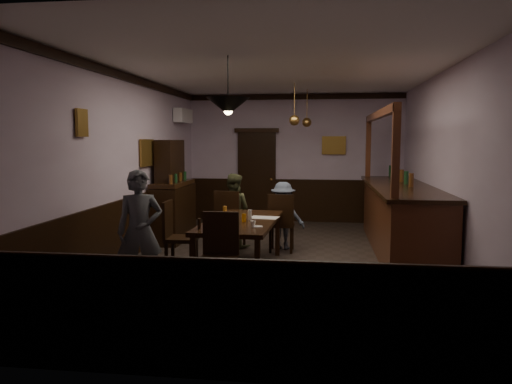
% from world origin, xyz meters
% --- Properties ---
extents(room, '(5.01, 8.01, 3.01)m').
position_xyz_m(room, '(0.00, 0.00, 1.50)').
color(room, '#2D2621').
rests_on(room, ground).
extents(dining_table, '(1.08, 2.23, 0.75)m').
position_xyz_m(dining_table, '(-0.54, -0.59, 0.69)').
color(dining_table, black).
rests_on(dining_table, ground).
extents(chair_far_left, '(0.53, 0.53, 1.06)m').
position_xyz_m(chair_far_left, '(-0.96, 0.69, 0.58)').
color(chair_far_left, black).
rests_on(chair_far_left, ground).
extents(chair_far_right, '(0.44, 0.44, 1.01)m').
position_xyz_m(chair_far_right, '(-0.04, 0.66, 0.55)').
color(chair_far_right, black).
rests_on(chair_far_right, ground).
extents(chair_near, '(0.46, 0.46, 1.05)m').
position_xyz_m(chair_near, '(-0.59, -1.90, 0.57)').
color(chair_near, black).
rests_on(chair_near, ground).
extents(chair_side, '(0.47, 0.47, 1.04)m').
position_xyz_m(chair_side, '(-1.48, -0.76, 0.57)').
color(chair_side, black).
rests_on(chair_side, ground).
extents(person_standing, '(0.66, 0.54, 1.56)m').
position_xyz_m(person_standing, '(-1.64, -1.80, 0.78)').
color(person_standing, '#50545B').
rests_on(person_standing, ground).
extents(person_seated_left, '(0.78, 0.69, 1.33)m').
position_xyz_m(person_seated_left, '(-0.94, 0.98, 0.67)').
color(person_seated_left, '#45482B').
rests_on(person_seated_left, ground).
extents(person_seated_right, '(0.84, 0.57, 1.19)m').
position_xyz_m(person_seated_right, '(-0.04, 0.95, 0.60)').
color(person_seated_right, '#4D596E').
rests_on(person_seated_right, ground).
extents(newspaper_left, '(0.45, 0.34, 0.01)m').
position_xyz_m(newspaper_left, '(-0.85, -0.21, 0.75)').
color(newspaper_left, silver).
rests_on(newspaper_left, dining_table).
extents(newspaper_right, '(0.46, 0.36, 0.01)m').
position_xyz_m(newspaper_right, '(-0.22, -0.33, 0.75)').
color(newspaper_right, silver).
rests_on(newspaper_right, dining_table).
extents(napkin, '(0.16, 0.16, 0.00)m').
position_xyz_m(napkin, '(-0.62, -0.79, 0.75)').
color(napkin, '#E7DF55').
rests_on(napkin, dining_table).
extents(saucer, '(0.15, 0.15, 0.01)m').
position_xyz_m(saucer, '(-0.22, -1.13, 0.76)').
color(saucer, white).
rests_on(saucer, dining_table).
extents(coffee_cup, '(0.08, 0.08, 0.07)m').
position_xyz_m(coffee_cup, '(-0.28, -1.15, 0.80)').
color(coffee_cup, white).
rests_on(coffee_cup, saucer).
extents(pastry_plate, '(0.22, 0.22, 0.01)m').
position_xyz_m(pastry_plate, '(-0.64, -1.11, 0.76)').
color(pastry_plate, white).
rests_on(pastry_plate, dining_table).
extents(pastry_ring_a, '(0.13, 0.13, 0.04)m').
position_xyz_m(pastry_ring_a, '(-0.68, -1.10, 0.79)').
color(pastry_ring_a, '#C68C47').
rests_on(pastry_ring_a, pastry_plate).
extents(pastry_ring_b, '(0.13, 0.13, 0.04)m').
position_xyz_m(pastry_ring_b, '(-0.61, -1.09, 0.79)').
color(pastry_ring_b, '#C68C47').
rests_on(pastry_ring_b, pastry_plate).
extents(soda_can, '(0.07, 0.07, 0.12)m').
position_xyz_m(soda_can, '(-0.47, -0.73, 0.81)').
color(soda_can, orange).
rests_on(soda_can, dining_table).
extents(beer_glass, '(0.06, 0.06, 0.20)m').
position_xyz_m(beer_glass, '(-0.79, -0.55, 0.85)').
color(beer_glass, '#BF721E').
rests_on(beer_glass, dining_table).
extents(water_glass, '(0.06, 0.06, 0.15)m').
position_xyz_m(water_glass, '(-0.41, -0.54, 0.82)').
color(water_glass, silver).
rests_on(water_glass, dining_table).
extents(pepper_mill, '(0.04, 0.04, 0.14)m').
position_xyz_m(pepper_mill, '(-0.97, -1.37, 0.82)').
color(pepper_mill, black).
rests_on(pepper_mill, dining_table).
extents(sideboard, '(0.52, 1.46, 1.93)m').
position_xyz_m(sideboard, '(-2.21, 1.47, 0.77)').
color(sideboard, black).
rests_on(sideboard, ground).
extents(bar_counter, '(1.00, 4.32, 2.42)m').
position_xyz_m(bar_counter, '(1.99, 1.01, 0.61)').
color(bar_counter, '#542816').
rests_on(bar_counter, ground).
extents(door_back, '(0.90, 0.06, 2.10)m').
position_xyz_m(door_back, '(-0.90, 3.95, 1.05)').
color(door_back, black).
rests_on(door_back, ground).
extents(ac_unit, '(0.20, 0.85, 0.30)m').
position_xyz_m(ac_unit, '(-2.38, 2.90, 2.45)').
color(ac_unit, white).
rests_on(ac_unit, ground).
extents(picture_left_small, '(0.04, 0.28, 0.36)m').
position_xyz_m(picture_left_small, '(-2.46, -1.60, 2.15)').
color(picture_left_small, olive).
rests_on(picture_left_small, ground).
extents(picture_left_large, '(0.04, 0.62, 0.48)m').
position_xyz_m(picture_left_large, '(-2.46, 0.80, 1.70)').
color(picture_left_large, olive).
rests_on(picture_left_large, ground).
extents(picture_back, '(0.55, 0.04, 0.42)m').
position_xyz_m(picture_back, '(0.90, 3.96, 1.80)').
color(picture_back, olive).
rests_on(picture_back, ground).
extents(pendant_iron, '(0.56, 0.56, 0.75)m').
position_xyz_m(pendant_iron, '(-0.57, -1.39, 2.36)').
color(pendant_iron, black).
rests_on(pendant_iron, ground).
extents(pendant_brass_mid, '(0.20, 0.20, 0.81)m').
position_xyz_m(pendant_brass_mid, '(0.10, 1.84, 2.30)').
color(pendant_brass_mid, '#BF8C3F').
rests_on(pendant_brass_mid, ground).
extents(pendant_brass_far, '(0.20, 0.20, 0.81)m').
position_xyz_m(pendant_brass_far, '(0.30, 3.03, 2.30)').
color(pendant_brass_far, '#BF8C3F').
rests_on(pendant_brass_far, ground).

